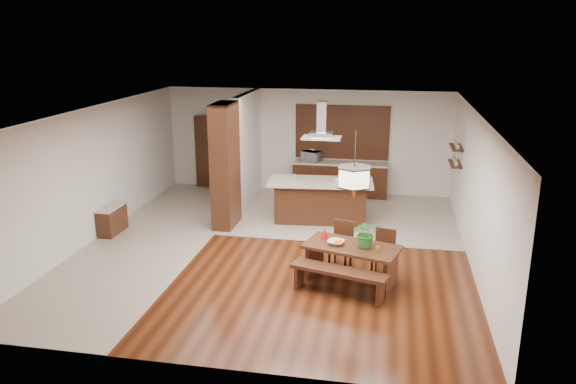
% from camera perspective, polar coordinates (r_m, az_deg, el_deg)
% --- Properties ---
extents(room_shell, '(9.00, 9.04, 2.92)m').
position_cam_1_polar(room_shell, '(11.44, -1.48, 3.99)').
color(room_shell, '#351609').
rests_on(room_shell, ground).
extents(tile_hallway, '(2.50, 9.00, 0.01)m').
position_cam_1_polar(tile_hallway, '(12.86, -13.53, -4.64)').
color(tile_hallway, '#B1A393').
rests_on(tile_hallway, ground).
extents(tile_kitchen, '(5.50, 4.00, 0.01)m').
position_cam_1_polar(tile_kitchen, '(14.20, 5.63, -2.26)').
color(tile_kitchen, '#B1A393').
rests_on(tile_kitchen, ground).
extents(soffit_band, '(8.00, 9.00, 0.02)m').
position_cam_1_polar(soffit_band, '(11.29, -1.51, 8.07)').
color(soffit_band, '#3C180F').
rests_on(soffit_band, room_shell).
extents(partition_pier, '(0.45, 1.00, 2.90)m').
position_cam_1_polar(partition_pier, '(13.05, -6.40, 2.67)').
color(partition_pier, black).
rests_on(partition_pier, ground).
extents(partition_stub, '(0.18, 2.40, 2.90)m').
position_cam_1_polar(partition_stub, '(15.02, -4.09, 4.51)').
color(partition_stub, silver).
rests_on(partition_stub, ground).
extents(hallway_console, '(0.37, 0.88, 0.63)m').
position_cam_1_polar(hallway_console, '(13.38, -17.44, -2.72)').
color(hallway_console, black).
rests_on(hallway_console, ground).
extents(hallway_doorway, '(1.10, 0.20, 2.10)m').
position_cam_1_polar(hallway_doorway, '(16.50, -7.49, 4.05)').
color(hallway_doorway, black).
rests_on(hallway_doorway, ground).
extents(rear_counter, '(2.60, 0.62, 0.95)m').
position_cam_1_polar(rear_counter, '(15.71, 5.32, 1.35)').
color(rear_counter, black).
rests_on(rear_counter, ground).
extents(kitchen_window, '(2.60, 0.08, 1.50)m').
position_cam_1_polar(kitchen_window, '(15.69, 5.53, 6.09)').
color(kitchen_window, '#9E672F').
rests_on(kitchen_window, room_shell).
extents(shelf_lower, '(0.26, 0.90, 0.04)m').
position_cam_1_polar(shelf_lower, '(13.96, 16.60, 2.77)').
color(shelf_lower, black).
rests_on(shelf_lower, room_shell).
extents(shelf_upper, '(0.26, 0.90, 0.04)m').
position_cam_1_polar(shelf_upper, '(13.88, 16.73, 4.37)').
color(shelf_upper, black).
rests_on(shelf_upper, room_shell).
extents(dining_table, '(1.87, 1.30, 0.71)m').
position_cam_1_polar(dining_table, '(10.35, 6.48, -6.39)').
color(dining_table, black).
rests_on(dining_table, ground).
extents(dining_bench, '(1.76, 0.83, 0.48)m').
position_cam_1_polar(dining_bench, '(9.94, 5.16, -9.10)').
color(dining_bench, black).
rests_on(dining_bench, ground).
extents(dining_chair_left, '(0.49, 0.49, 0.91)m').
position_cam_1_polar(dining_chair_left, '(10.97, 5.36, -5.40)').
color(dining_chair_left, black).
rests_on(dining_chair_left, ground).
extents(dining_chair_right, '(0.47, 0.47, 0.88)m').
position_cam_1_polar(dining_chair_right, '(10.71, 9.60, -6.19)').
color(dining_chair_right, black).
rests_on(dining_chair_right, ground).
extents(pendant_lantern, '(0.64, 0.64, 1.31)m').
position_cam_1_polar(pendant_lantern, '(9.82, 6.80, 2.94)').
color(pendant_lantern, '#F4E7BA').
rests_on(pendant_lantern, room_shell).
extents(foliage_plant, '(0.56, 0.51, 0.53)m').
position_cam_1_polar(foliage_plant, '(10.16, 7.98, -4.15)').
color(foliage_plant, '#256F25').
rests_on(foliage_plant, dining_table).
extents(fruit_bowl, '(0.35, 0.35, 0.07)m').
position_cam_1_polar(fruit_bowl, '(10.30, 4.88, -5.12)').
color(fruit_bowl, '#BDB6A5').
rests_on(fruit_bowl, dining_table).
extents(napkin_cone, '(0.17, 0.17, 0.22)m').
position_cam_1_polar(napkin_cone, '(10.51, 3.74, -4.23)').
color(napkin_cone, '#AE0E0C').
rests_on(napkin_cone, dining_table).
extents(gold_ornament, '(0.10, 0.10, 0.11)m').
position_cam_1_polar(gold_ornament, '(10.01, 9.07, -5.79)').
color(gold_ornament, gold).
rests_on(gold_ornament, dining_table).
extents(kitchen_island, '(2.56, 1.29, 1.02)m').
position_cam_1_polar(kitchen_island, '(13.52, 3.32, -0.85)').
color(kitchen_island, black).
rests_on(kitchen_island, ground).
extents(range_hood, '(0.90, 0.55, 0.87)m').
position_cam_1_polar(range_hood, '(13.08, 3.46, 7.31)').
color(range_hood, silver).
rests_on(range_hood, room_shell).
extents(island_cup, '(0.15, 0.15, 0.09)m').
position_cam_1_polar(island_cup, '(13.25, 4.99, 1.21)').
color(island_cup, white).
rests_on(island_cup, kitchen_island).
extents(microwave, '(0.60, 0.50, 0.28)m').
position_cam_1_polar(microwave, '(15.65, 2.38, 3.67)').
color(microwave, '#B8BABF').
rests_on(microwave, rear_counter).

